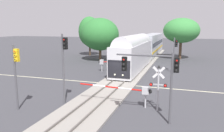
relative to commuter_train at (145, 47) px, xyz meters
The scene contains 14 objects.
ground_plane 19.56m from the commuter_train, 90.01° to the right, with size 220.00×220.00×0.00m, color #3D3D42.
road_centre_stripe 19.56m from the commuter_train, 90.01° to the right, with size 44.00×0.20×0.01m.
railway_track 19.54m from the commuter_train, 90.01° to the right, with size 4.40×80.00×0.32m.
commuter_train is the anchor object (origin of this frame).
crossing_gate_near 26.14m from the commuter_train, 82.14° to the right, with size 6.46×0.40×1.80m.
crossing_signal_mast 26.81m from the commuter_train, 78.39° to the right, with size 1.36×0.44×3.73m.
crossing_gate_far 13.49m from the commuter_train, 106.81° to the right, with size 5.10×0.40×1.84m.
traffic_signal_median 27.10m from the commuter_train, 95.25° to the right, with size 0.53×0.38×6.08m.
traffic_signal_far_side 12.09m from the commuter_train, 59.92° to the right, with size 0.53×0.38×5.12m.
traffic_signal_near_left 29.97m from the commuter_train, 100.23° to the right, with size 0.53×0.38×5.28m.
traffic_signal_near_right 28.96m from the commuter_train, 79.34° to the right, with size 4.29×0.38×4.98m.
pine_left_background 14.56m from the commuter_train, 163.64° to the left, with size 5.11×5.11×9.00m.
oak_behind_train 9.27m from the commuter_train, 162.81° to the right, with size 7.45×7.45×8.38m.
elm_centre_background 8.59m from the commuter_train, 33.98° to the left, with size 7.31×7.31×8.46m.
Camera 1 is at (7.05, -23.80, 6.65)m, focal length 34.99 mm.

